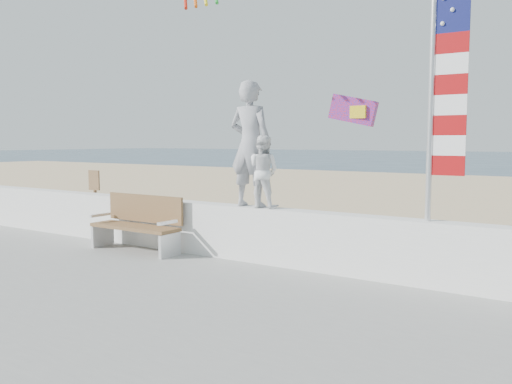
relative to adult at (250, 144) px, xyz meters
The scene contains 9 objects.
ground 2.91m from the adult, 88.82° to the right, with size 220.00×220.00×0.00m, color #2A4155.
sand 7.30m from the adult, 89.66° to the left, with size 90.00×40.00×0.08m, color #D1B78B.
seawall 1.48m from the adult, ahead, with size 30.00×0.35×0.90m, color white.
adult is the anchor object (origin of this frame).
child 0.50m from the adult, ahead, with size 0.57×0.45×1.18m, color white.
bench 2.61m from the adult, 168.06° to the right, with size 1.80×0.57×1.00m.
flag 3.16m from the adult, ahead, with size 0.50×0.08×3.50m.
parafoil_kite 4.09m from the adult, 88.88° to the left, with size 1.12×0.44×0.75m.
sign 4.37m from the adult, behind, with size 0.32×0.07×1.46m.
Camera 1 is at (4.94, -5.35, 2.16)m, focal length 38.00 mm.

